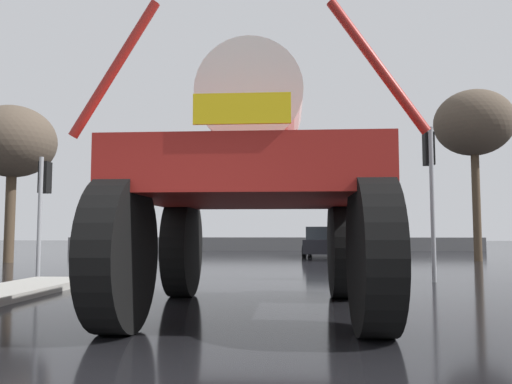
{
  "coord_description": "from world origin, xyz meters",
  "views": [
    {
      "loc": [
        1.39,
        -3.23,
        1.21
      ],
      "look_at": [
        0.61,
        8.06,
        2.11
      ],
      "focal_mm": 36.14,
      "sensor_mm": 36.0,
      "label": 1
    }
  ],
  "objects_px": {
    "oversize_sprayer": "(255,187)",
    "bare_tree_right": "(474,124)",
    "traffic_signal_far_left": "(342,205)",
    "sedan_ahead": "(323,242)",
    "traffic_signal_near_left": "(44,191)",
    "traffic_signal_near_right": "(430,169)",
    "bare_tree_left": "(13,143)"
  },
  "relations": [
    {
      "from": "traffic_signal_near_right",
      "to": "bare_tree_left",
      "type": "distance_m",
      "value": 16.91
    },
    {
      "from": "sedan_ahead",
      "to": "traffic_signal_near_right",
      "type": "height_order",
      "value": "traffic_signal_near_right"
    },
    {
      "from": "oversize_sprayer",
      "to": "sedan_ahead",
      "type": "height_order",
      "value": "oversize_sprayer"
    },
    {
      "from": "traffic_signal_near_right",
      "to": "bare_tree_right",
      "type": "height_order",
      "value": "bare_tree_right"
    },
    {
      "from": "bare_tree_right",
      "to": "traffic_signal_far_left",
      "type": "bearing_deg",
      "value": 116.14
    },
    {
      "from": "bare_tree_right",
      "to": "sedan_ahead",
      "type": "bearing_deg",
      "value": 146.73
    },
    {
      "from": "traffic_signal_near_left",
      "to": "traffic_signal_far_left",
      "type": "bearing_deg",
      "value": 63.25
    },
    {
      "from": "traffic_signal_near_right",
      "to": "traffic_signal_far_left",
      "type": "distance_m",
      "value": 19.34
    },
    {
      "from": "sedan_ahead",
      "to": "traffic_signal_far_left",
      "type": "relative_size",
      "value": 1.06
    },
    {
      "from": "traffic_signal_far_left",
      "to": "bare_tree_right",
      "type": "height_order",
      "value": "bare_tree_right"
    },
    {
      "from": "sedan_ahead",
      "to": "oversize_sprayer",
      "type": "bearing_deg",
      "value": -178.69
    },
    {
      "from": "sedan_ahead",
      "to": "traffic_signal_far_left",
      "type": "distance_m",
      "value": 6.24
    },
    {
      "from": "traffic_signal_near_right",
      "to": "traffic_signal_far_left",
      "type": "relative_size",
      "value": 0.96
    },
    {
      "from": "oversize_sprayer",
      "to": "traffic_signal_near_right",
      "type": "xyz_separation_m",
      "value": [
        4.06,
        5.25,
        0.9
      ]
    },
    {
      "from": "oversize_sprayer",
      "to": "sedan_ahead",
      "type": "bearing_deg",
      "value": -6.71
    },
    {
      "from": "bare_tree_right",
      "to": "traffic_signal_near_right",
      "type": "bearing_deg",
      "value": -115.04
    },
    {
      "from": "traffic_signal_near_left",
      "to": "bare_tree_right",
      "type": "height_order",
      "value": "bare_tree_right"
    },
    {
      "from": "traffic_signal_near_left",
      "to": "traffic_signal_near_right",
      "type": "bearing_deg",
      "value": -0.06
    },
    {
      "from": "oversize_sprayer",
      "to": "traffic_signal_near_left",
      "type": "height_order",
      "value": "oversize_sprayer"
    },
    {
      "from": "oversize_sprayer",
      "to": "traffic_signal_far_left",
      "type": "bearing_deg",
      "value": -8.72
    },
    {
      "from": "oversize_sprayer",
      "to": "traffic_signal_far_left",
      "type": "distance_m",
      "value": 24.89
    },
    {
      "from": "bare_tree_left",
      "to": "traffic_signal_near_right",
      "type": "bearing_deg",
      "value": -25.82
    },
    {
      "from": "oversize_sprayer",
      "to": "traffic_signal_near_left",
      "type": "bearing_deg",
      "value": 48.68
    },
    {
      "from": "traffic_signal_near_left",
      "to": "traffic_signal_near_right",
      "type": "relative_size",
      "value": 0.83
    },
    {
      "from": "traffic_signal_far_left",
      "to": "bare_tree_right",
      "type": "relative_size",
      "value": 0.54
    },
    {
      "from": "bare_tree_right",
      "to": "traffic_signal_near_left",
      "type": "bearing_deg",
      "value": -146.67
    },
    {
      "from": "sedan_ahead",
      "to": "traffic_signal_near_right",
      "type": "distance_m",
      "value": 14.0
    },
    {
      "from": "sedan_ahead",
      "to": "traffic_signal_near_left",
      "type": "bearing_deg",
      "value": 157.03
    },
    {
      "from": "oversize_sprayer",
      "to": "bare_tree_right",
      "type": "xyz_separation_m",
      "value": [
        8.53,
        14.82,
        4.03
      ]
    },
    {
      "from": "oversize_sprayer",
      "to": "bare_tree_right",
      "type": "distance_m",
      "value": 17.57
    },
    {
      "from": "bare_tree_right",
      "to": "oversize_sprayer",
      "type": "bearing_deg",
      "value": -119.93
    },
    {
      "from": "traffic_signal_far_left",
      "to": "bare_tree_right",
      "type": "distance_m",
      "value": 11.29
    }
  ]
}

